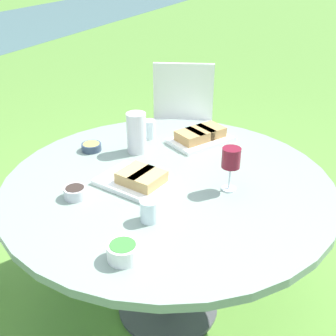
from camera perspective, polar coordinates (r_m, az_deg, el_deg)
The scene contains 13 objects.
ground_plane at distance 2.27m, azimuth 0.00°, elevation -18.18°, with size 40.00×40.00×0.00m, color #5B8C38.
dining_table at distance 1.86m, azimuth 0.00°, elevation -4.19°, with size 1.41×1.41×0.75m.
chair_near_left at distance 3.08m, azimuth 1.94°, elevation 6.90°, with size 0.54×0.56×0.89m.
water_pitcher at distance 2.02m, azimuth -4.28°, elevation 4.80°, with size 0.10×0.09×0.20m.
wine_glass at distance 1.69m, azimuth 8.54°, elevation 1.17°, with size 0.08×0.08×0.19m.
platter_bread_main at distance 1.76m, azimuth -4.02°, elevation -1.55°, with size 0.27×0.34×0.07m.
platter_charcuterie at distance 2.15m, azimuth 4.41°, elevation 4.33°, with size 0.36×0.32×0.07m.
bowl_fries at distance 2.09m, azimuth -10.34°, elevation 2.87°, with size 0.10×0.10×0.04m.
bowl_salad at distance 1.38m, azimuth -6.11°, elevation -11.11°, with size 0.10×0.10×0.06m.
bowl_olives at distance 1.72m, azimuth -12.46°, elevation -3.18°, with size 0.09×0.09×0.05m.
cup_water_near at distance 2.19m, azimuth -2.53°, elevation 5.27°, with size 0.06×0.06×0.10m.
cup_water_far at distance 1.54m, azimuth -2.54°, elevation -5.79°, with size 0.07×0.07×0.08m.
handbag at distance 3.23m, azimuth -13.90°, elevation -0.68°, with size 0.30×0.14×0.37m.
Camera 1 is at (-1.42, -0.65, 1.65)m, focal length 45.00 mm.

